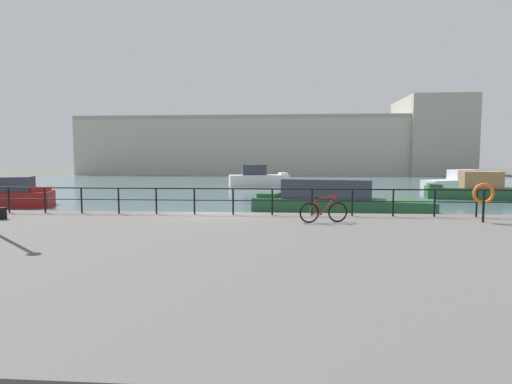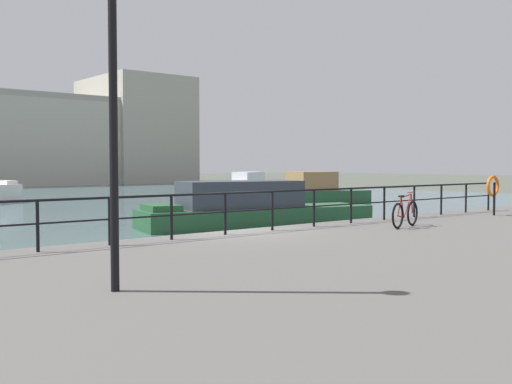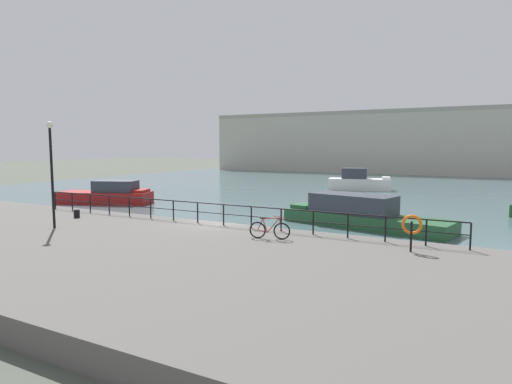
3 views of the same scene
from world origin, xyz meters
TOP-DOWN VIEW (x-y plane):
  - ground_plane at (0.00, 0.00)m, footprint 240.00×240.00m
  - water_basin at (0.00, 30.20)m, footprint 80.00×60.00m
  - quay_promenade at (0.00, -6.50)m, footprint 56.00×13.00m
  - harbor_building at (5.91, 62.65)m, footprint 72.32×15.12m
  - moored_small_launch at (5.75, 6.33)m, footprint 10.21×4.61m
  - moored_cabin_cruiser at (17.60, 14.83)m, footprint 7.98×4.44m
  - moored_harbor_tender at (20.34, 25.25)m, footprint 7.27×4.73m
  - moored_blue_motorboat at (-0.02, 27.71)m, footprint 6.81×3.50m
  - quay_railing at (0.06, -0.75)m, footprint 23.69×0.07m
  - parked_bicycle at (4.28, -2.52)m, footprint 1.73×0.49m
  - mooring_bollard at (-7.60, -2.56)m, footprint 0.32×0.32m
  - life_ring_stand at (9.93, -2.01)m, footprint 0.75×0.16m

SIDE VIEW (x-z plane):
  - ground_plane at x=0.00m, z-range 0.00..0.00m
  - water_basin at x=0.00m, z-range 0.00..0.01m
  - quay_promenade at x=0.00m, z-range 0.00..0.79m
  - moored_harbor_tender at x=20.34m, z-range -0.23..1.69m
  - moored_cabin_cruiser at x=17.60m, z-range -0.29..1.77m
  - moored_small_launch at x=5.75m, z-range -0.19..1.68m
  - moored_blue_motorboat at x=-0.02m, z-range -0.30..2.05m
  - mooring_bollard at x=-7.60m, z-range 0.79..1.23m
  - parked_bicycle at x=4.28m, z-range 0.68..1.67m
  - quay_railing at x=0.06m, z-range 0.98..2.06m
  - life_ring_stand at x=9.93m, z-range 1.06..2.46m
  - harbor_building at x=5.91m, z-range -1.64..12.62m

